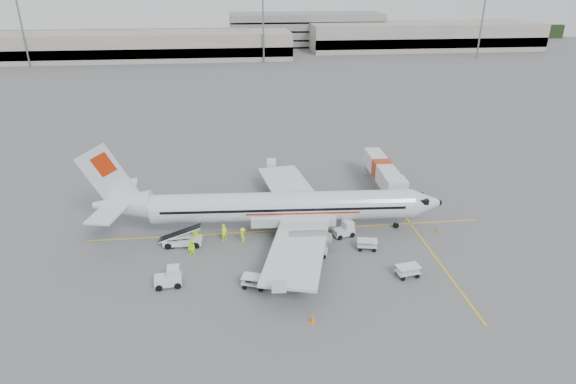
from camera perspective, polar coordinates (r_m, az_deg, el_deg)
The scene contains 27 objects.
ground at distance 54.16m, azimuth 0.24°, elevation -4.53°, with size 360.00×360.00×0.00m, color #56595B.
stripe_lead at distance 54.16m, azimuth 0.24°, elevation -4.53°, with size 44.00×0.20×0.01m, color yellow.
stripe_cross at distance 50.92m, azimuth 17.34°, elevation -7.75°, with size 0.20×20.00×0.01m, color yellow.
terminal_west at distance 181.83m, azimuth -18.06°, elevation 16.13°, with size 110.00×22.00×9.00m, color gray, non-canonical shape.
terminal_east at distance 207.63m, azimuth 15.65°, elevation 17.39°, with size 90.00×26.00×10.00m, color gray, non-canonical shape.
parking_garage at distance 210.35m, azimuth 2.03°, elevation 18.83°, with size 62.00×24.00×14.00m, color slate, non-canonical shape.
treeline at distance 223.50m, azimuth -5.26°, elevation 18.02°, with size 300.00×3.00×6.00m, color black, non-canonical shape.
mast_west at distance 177.99m, azimuth -28.94°, elevation 16.39°, with size 3.20×1.20×22.00m, color slate, non-canonical shape.
mast_center at distance 166.26m, azimuth -2.95°, elevation 18.83°, with size 3.20×1.20×22.00m, color slate, non-canonical shape.
mast_east at distance 186.70m, azimuth 21.94°, elevation 17.81°, with size 3.20×1.20×22.00m, color slate, non-canonical shape.
aircraft at distance 51.72m, azimuth -0.54°, elevation 0.43°, with size 37.66×29.52×10.38m, color silver, non-canonical shape.
jet_bridge at distance 64.88m, azimuth 10.99°, elevation 1.95°, with size 2.86×15.24×4.00m, color silver, non-canonical shape.
belt_loader at distance 51.78m, azimuth -12.44°, elevation -4.77°, with size 5.33×2.00×2.89m, color silver, non-canonical shape.
tug_fore at distance 52.91m, azimuth 6.62°, elevation -4.38°, with size 2.22×1.27×1.72m, color silver, non-canonical shape.
tug_mid at distance 49.23m, azimuth 3.54°, elevation -6.71°, with size 1.97×1.13×1.52m, color silver, non-canonical shape.
tug_aft at distance 45.87m, azimuth -14.06°, elevation -9.74°, with size 2.43×1.39×1.88m, color silver, non-canonical shape.
cart_loaded_a at distance 52.23m, azimuth -12.69°, elevation -5.62°, with size 2.19×1.29×1.14m, color silver, non-canonical shape.
cart_loaded_b at distance 44.66m, azimuth -4.03°, elevation -10.56°, with size 2.20×1.30×1.15m, color silver, non-canonical shape.
cart_empty_a at distance 50.93m, azimuth 9.35°, elevation -6.18°, with size 2.07×1.22×1.08m, color silver, non-canonical shape.
cart_empty_b at distance 47.37m, azimuth 14.01°, elevation -9.09°, with size 2.19×1.30×1.14m, color silver, non-canonical shape.
cone_nose at distance 56.26m, azimuth 17.30°, elevation -4.24°, with size 0.34×0.34×0.56m, color orange.
cone_port at distance 67.40m, azimuth -2.17°, elevation 1.70°, with size 0.40×0.40×0.65m, color orange.
cone_stbd at distance 40.76m, azimuth 2.96°, elevation -14.78°, with size 0.44×0.44×0.71m, color orange.
crew_a at distance 52.12m, azimuth -7.55°, elevation -4.78°, with size 0.70×0.46×1.91m, color #C1FF11.
crew_b at distance 49.85m, azimuth -11.36°, elevation -6.58°, with size 0.88×0.68×1.81m, color #C1FF11.
crew_c at distance 51.66m, azimuth -5.37°, elevation -5.10°, with size 1.08×0.62×1.67m, color #C1FF11.
crew_d at distance 52.30m, azimuth -10.85°, elevation -4.91°, with size 1.13×0.47×1.92m, color #C1FF11.
Camera 1 is at (-5.58, -47.26, 25.86)m, focal length 30.00 mm.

